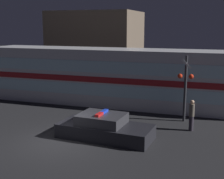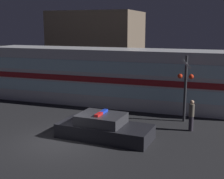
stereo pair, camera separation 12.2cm
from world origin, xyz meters
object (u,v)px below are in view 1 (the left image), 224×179
object	(u,v)px
train	(117,77)
crossing_signal_near	(185,85)
police_car	(104,128)
pedestrian	(192,115)

from	to	relation	value
train	crossing_signal_near	size ratio (longest dim) A/B	4.95
train	police_car	world-z (taller)	train
pedestrian	crossing_signal_near	distance (m)	2.07
pedestrian	police_car	bearing A→B (deg)	-148.24
train	police_car	distance (m)	6.84
train	crossing_signal_near	bearing A→B (deg)	-27.85
train	pedestrian	distance (m)	6.85
pedestrian	crossing_signal_near	xyz separation A→B (m)	(-0.53, 1.52, 1.30)
police_car	pedestrian	xyz separation A→B (m)	(3.93, 2.43, 0.36)
train	crossing_signal_near	xyz separation A→B (m)	(4.86, -2.57, 0.22)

